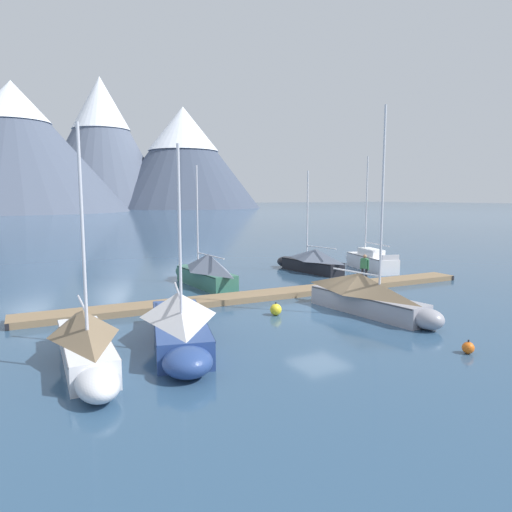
# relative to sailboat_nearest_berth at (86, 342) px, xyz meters

# --- Properties ---
(ground_plane) EXTENTS (700.00, 700.00, 0.00)m
(ground_plane) POSITION_rel_sailboat_nearest_berth_xyz_m (10.65, 1.79, -0.79)
(ground_plane) COLOR #2D4C6B
(mountain_shoulder_ridge) EXTENTS (77.29, 77.29, 45.37)m
(mountain_shoulder_ridge) POSITION_rel_sailboat_nearest_berth_xyz_m (5.77, 171.46, 22.38)
(mountain_shoulder_ridge) COLOR #4C566B
(mountain_shoulder_ridge) RESTS_ON ground
(mountain_east_summit) EXTENTS (61.99, 61.99, 59.58)m
(mountain_east_summit) POSITION_rel_sailboat_nearest_berth_xyz_m (43.50, 209.61, 30.15)
(mountain_east_summit) COLOR slate
(mountain_east_summit) RESTS_ON ground
(mountain_rear_spur) EXTENTS (72.25, 72.25, 47.19)m
(mountain_rear_spur) POSITION_rel_sailboat_nearest_berth_xyz_m (78.04, 195.90, 23.90)
(mountain_rear_spur) COLOR #424C60
(mountain_rear_spur) RESTS_ON ground
(dock) EXTENTS (25.70, 3.07, 0.30)m
(dock) POSITION_rel_sailboat_nearest_berth_xyz_m (10.65, 5.79, -0.65)
(dock) COLOR #846B4C
(dock) RESTS_ON ground
(sailboat_nearest_berth) EXTENTS (1.88, 6.68, 7.53)m
(sailboat_nearest_berth) POSITION_rel_sailboat_nearest_berth_xyz_m (0.00, 0.00, 0.00)
(sailboat_nearest_berth) COLOR silver
(sailboat_nearest_berth) RESTS_ON ground
(sailboat_second_berth) EXTENTS (3.67, 7.37, 7.11)m
(sailboat_second_berth) POSITION_rel_sailboat_nearest_berth_xyz_m (3.34, 0.54, 0.07)
(sailboat_second_berth) COLOR navy
(sailboat_second_berth) RESTS_ON ground
(sailboat_mid_dock_port) EXTENTS (1.89, 6.68, 7.26)m
(sailboat_mid_dock_port) POSITION_rel_sailboat_nearest_berth_xyz_m (8.62, 10.52, 0.15)
(sailboat_mid_dock_port) COLOR #336B56
(sailboat_mid_dock_port) RESTS_ON ground
(sailboat_mid_dock_starboard) EXTENTS (2.03, 7.05, 9.27)m
(sailboat_mid_dock_starboard) POSITION_rel_sailboat_nearest_berth_xyz_m (12.45, 0.56, 0.10)
(sailboat_mid_dock_starboard) COLOR #93939E
(sailboat_mid_dock_starboard) RESTS_ON ground
(sailboat_far_berth) EXTENTS (2.22, 6.23, 7.20)m
(sailboat_far_berth) POSITION_rel_sailboat_nearest_berth_xyz_m (17.31, 11.62, 0.01)
(sailboat_far_berth) COLOR black
(sailboat_far_berth) RESTS_ON ground
(sailboat_outer_slip) EXTENTS (2.82, 6.28, 8.34)m
(sailboat_outer_slip) POSITION_rel_sailboat_nearest_berth_xyz_m (21.88, 10.50, -0.13)
(sailboat_outer_slip) COLOR white
(sailboat_outer_slip) RESTS_ON ground
(person_on_dock) EXTENTS (0.31, 0.57, 1.69)m
(person_on_dock) POSITION_rel_sailboat_nearest_berth_xyz_m (16.63, 5.30, 0.47)
(person_on_dock) COLOR #232328
(person_on_dock) RESTS_ON dock
(mooring_buoy_channel_marker) EXTENTS (0.53, 0.53, 0.61)m
(mooring_buoy_channel_marker) POSITION_rel_sailboat_nearest_berth_xyz_m (8.63, 2.41, -0.53)
(mooring_buoy_channel_marker) COLOR yellow
(mooring_buoy_channel_marker) RESTS_ON ground
(mooring_buoy_inner_mooring) EXTENTS (0.41, 0.41, 0.49)m
(mooring_buoy_inner_mooring) POSITION_rel_sailboat_nearest_berth_xyz_m (11.65, -5.28, -0.59)
(mooring_buoy_inner_mooring) COLOR orange
(mooring_buoy_inner_mooring) RESTS_ON ground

